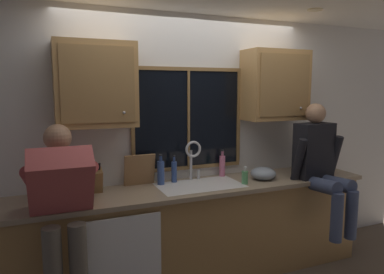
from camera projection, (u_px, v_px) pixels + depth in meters
name	position (u px, v px, depth m)	size (l,w,h in m)	color
back_wall	(186.00, 143.00, 3.64)	(5.79, 0.12, 2.55)	silver
ceiling_downlight_right	(315.00, 10.00, 3.25)	(0.14, 0.14, 0.01)	#FFEAB2
window_glass	(188.00, 119.00, 3.54)	(1.10, 0.02, 0.95)	black
window_frame_top	(189.00, 69.00, 3.47)	(1.17, 0.02, 0.04)	olive
window_frame_bottom	(189.00, 167.00, 3.60)	(1.17, 0.02, 0.04)	olive
window_frame_left	(133.00, 121.00, 3.32)	(0.04, 0.02, 0.95)	olive
window_frame_right	(238.00, 117.00, 3.75)	(0.04, 0.02, 0.95)	olive
window_mullion_center	(189.00, 119.00, 3.53)	(0.02, 0.02, 0.95)	olive
lower_cabinet_run	(199.00, 233.00, 3.43)	(3.39, 0.58, 0.88)	#A07744
countertop	(200.00, 187.00, 3.35)	(3.45, 0.62, 0.04)	gray
dishwasher_front	(125.00, 261.00, 2.84)	(0.60, 0.02, 0.74)	white
upper_cabinet_left	(96.00, 85.00, 3.00)	(0.67, 0.36, 0.72)	#B2844C
upper_cabinet_right	(275.00, 85.00, 3.70)	(0.67, 0.36, 0.72)	#B2844C
sink	(200.00, 195.00, 3.37)	(0.80, 0.46, 0.21)	silver
faucet	(193.00, 156.00, 3.49)	(0.18, 0.09, 0.40)	silver
person_standing	(62.00, 208.00, 2.59)	(0.53, 0.69, 1.56)	#595147
person_sitting_on_counter	(320.00, 162.00, 3.55)	(0.54, 0.61, 1.26)	#384260
knife_block	(95.00, 181.00, 3.10)	(0.12, 0.18, 0.32)	olive
cutting_board	(140.00, 170.00, 3.34)	(0.29, 0.02, 0.30)	#997047
mixing_bowl	(263.00, 174.00, 3.57)	(0.26, 0.26, 0.13)	#8C99A8
soap_dispenser	(245.00, 177.00, 3.39)	(0.06, 0.07, 0.18)	#59A566
bottle_green_glass	(222.00, 165.00, 3.69)	(0.06, 0.06, 0.28)	pink
bottle_tall_clear	(161.00, 172.00, 3.37)	(0.07, 0.07, 0.29)	#334C8C
bottle_amber_small	(174.00, 171.00, 3.45)	(0.05, 0.05, 0.27)	#334C8C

